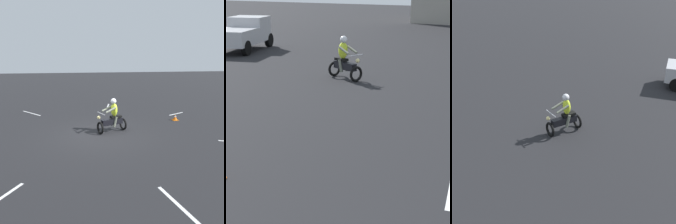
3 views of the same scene
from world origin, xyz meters
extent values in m
torus|color=black|center=(-6.11, 12.78, 0.30)|extent=(0.34, 0.59, 0.60)
torus|color=black|center=(-7.29, 13.32, 0.30)|extent=(0.34, 0.59, 0.60)
cube|color=black|center=(-6.70, 13.05, 0.52)|extent=(1.10, 0.67, 0.28)
cube|color=black|center=(-6.90, 13.14, 0.74)|extent=(0.62, 0.47, 0.10)
cylinder|color=silver|center=(-6.16, 12.80, 1.00)|extent=(0.32, 0.65, 0.04)
sphere|color=#F2E08C|center=(-6.04, 12.75, 0.82)|extent=(0.21, 0.21, 0.16)
ellipsoid|color=#D8F233|center=(-6.81, 13.10, 1.10)|extent=(0.42, 0.48, 0.64)
cylinder|color=slate|center=(-6.62, 12.79, 1.15)|extent=(0.54, 0.31, 0.27)
cylinder|color=slate|center=(-6.46, 13.16, 1.15)|extent=(0.54, 0.31, 0.27)
cylinder|color=slate|center=(-6.85, 12.96, 0.52)|extent=(0.27, 0.21, 0.51)
cylinder|color=slate|center=(-6.74, 13.22, 0.52)|extent=(0.27, 0.21, 0.51)
sphere|color=silver|center=(-6.77, 13.08, 1.52)|extent=(0.37, 0.37, 0.28)
cylinder|color=black|center=(-14.20, 18.67, 0.38)|extent=(0.42, 0.80, 0.76)
cylinder|color=black|center=(-15.86, 18.27, 0.38)|extent=(0.42, 0.80, 0.76)
cylinder|color=black|center=(-13.49, 15.65, 0.38)|extent=(0.42, 0.80, 0.76)
cube|color=#B7B7BC|center=(-14.44, 15.99, 0.83)|extent=(2.40, 2.77, 0.80)
cube|color=#B7B7BC|center=(-14.88, 17.84, 1.08)|extent=(2.22, 2.00, 1.30)
cube|color=black|center=(-15.03, 18.47, 1.43)|extent=(1.68, 0.51, 0.56)
camera|label=1|loc=(1.70, 9.68, 3.37)|focal=35.00mm
camera|label=2|loc=(0.47, -1.92, 3.75)|focal=70.00mm
camera|label=3|loc=(2.49, 19.16, 6.46)|focal=50.00mm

